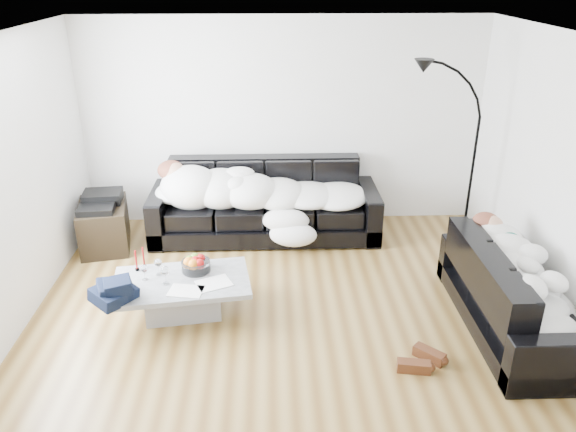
{
  "coord_description": "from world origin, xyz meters",
  "views": [
    {
      "loc": [
        -0.18,
        -4.65,
        3.13
      ],
      "look_at": [
        0.0,
        0.3,
        0.9
      ],
      "focal_mm": 35.0,
      "sensor_mm": 36.0,
      "label": 1
    }
  ],
  "objects_px": {
    "sofa_back": "(265,201)",
    "av_cabinet": "(104,226)",
    "sleeper_back": "(264,187)",
    "wine_glass_b": "(144,273)",
    "wine_glass_a": "(158,267)",
    "candle_right": "(144,258)",
    "floor_lamp": "(472,170)",
    "stereo": "(100,200)",
    "shoes": "(421,360)",
    "coffee_table": "(183,297)",
    "sofa_right": "(515,291)",
    "sleeper_right": "(519,269)",
    "candle_left": "(136,261)",
    "wine_glass_c": "(165,275)",
    "fruit_bowl": "(196,263)"
  },
  "relations": [
    {
      "from": "sofa_back",
      "to": "av_cabinet",
      "type": "xyz_separation_m",
      "value": [
        -1.92,
        -0.26,
        -0.19
      ]
    },
    {
      "from": "sleeper_back",
      "to": "wine_glass_b",
      "type": "bearing_deg",
      "value": -124.41
    },
    {
      "from": "wine_glass_b",
      "to": "wine_glass_a",
      "type": "bearing_deg",
      "value": 38.42
    },
    {
      "from": "candle_right",
      "to": "floor_lamp",
      "type": "relative_size",
      "value": 0.11
    },
    {
      "from": "candle_right",
      "to": "stereo",
      "type": "relative_size",
      "value": 0.5
    },
    {
      "from": "shoes",
      "to": "coffee_table",
      "type": "bearing_deg",
      "value": 178.96
    },
    {
      "from": "shoes",
      "to": "stereo",
      "type": "distance_m",
      "value": 4.04
    },
    {
      "from": "sofa_right",
      "to": "floor_lamp",
      "type": "height_order",
      "value": "floor_lamp"
    },
    {
      "from": "sleeper_right",
      "to": "coffee_table",
      "type": "bearing_deg",
      "value": 83.78
    },
    {
      "from": "candle_right",
      "to": "av_cabinet",
      "type": "distance_m",
      "value": 1.44
    },
    {
      "from": "candle_left",
      "to": "av_cabinet",
      "type": "distance_m",
      "value": 1.45
    },
    {
      "from": "wine_glass_c",
      "to": "sofa_right",
      "type": "bearing_deg",
      "value": -4.86
    },
    {
      "from": "candle_right",
      "to": "floor_lamp",
      "type": "distance_m",
      "value": 3.75
    },
    {
      "from": "sleeper_right",
      "to": "sofa_back",
      "type": "bearing_deg",
      "value": 47.98
    },
    {
      "from": "fruit_bowl",
      "to": "floor_lamp",
      "type": "xyz_separation_m",
      "value": [
        3.04,
        1.12,
        0.52
      ]
    },
    {
      "from": "sofa_back",
      "to": "floor_lamp",
      "type": "xyz_separation_m",
      "value": [
        2.37,
        -0.44,
        0.53
      ]
    },
    {
      "from": "fruit_bowl",
      "to": "wine_glass_a",
      "type": "bearing_deg",
      "value": -169.56
    },
    {
      "from": "coffee_table",
      "to": "floor_lamp",
      "type": "height_order",
      "value": "floor_lamp"
    },
    {
      "from": "wine_glass_b",
      "to": "sofa_back",
      "type": "bearing_deg",
      "value": 56.37
    },
    {
      "from": "stereo",
      "to": "sleeper_back",
      "type": "bearing_deg",
      "value": 0.5
    },
    {
      "from": "fruit_bowl",
      "to": "wine_glass_c",
      "type": "height_order",
      "value": "wine_glass_c"
    },
    {
      "from": "av_cabinet",
      "to": "stereo",
      "type": "xyz_separation_m",
      "value": [
        0.0,
        0.0,
        0.33
      ]
    },
    {
      "from": "sleeper_back",
      "to": "shoes",
      "type": "bearing_deg",
      "value": -62.44
    },
    {
      "from": "wine_glass_b",
      "to": "wine_glass_c",
      "type": "distance_m",
      "value": 0.23
    },
    {
      "from": "wine_glass_b",
      "to": "candle_left",
      "type": "relative_size",
      "value": 0.74
    },
    {
      "from": "sleeper_right",
      "to": "candle_right",
      "type": "xyz_separation_m",
      "value": [
        -3.49,
        0.6,
        -0.14
      ]
    },
    {
      "from": "sofa_right",
      "to": "wine_glass_b",
      "type": "height_order",
      "value": "sofa_right"
    },
    {
      "from": "sofa_back",
      "to": "candle_left",
      "type": "distance_m",
      "value": 1.98
    },
    {
      "from": "sofa_back",
      "to": "shoes",
      "type": "bearing_deg",
      "value": -62.9
    },
    {
      "from": "wine_glass_c",
      "to": "candle_left",
      "type": "distance_m",
      "value": 0.42
    },
    {
      "from": "candle_left",
      "to": "av_cabinet",
      "type": "height_order",
      "value": "candle_left"
    },
    {
      "from": "sofa_back",
      "to": "coffee_table",
      "type": "xyz_separation_m",
      "value": [
        -0.79,
        -1.73,
        -0.27
      ]
    },
    {
      "from": "floor_lamp",
      "to": "coffee_table",
      "type": "bearing_deg",
      "value": 179.34
    },
    {
      "from": "coffee_table",
      "to": "floor_lamp",
      "type": "distance_m",
      "value": 3.51
    },
    {
      "from": "sofa_back",
      "to": "stereo",
      "type": "bearing_deg",
      "value": -172.41
    },
    {
      "from": "sleeper_right",
      "to": "wine_glass_c",
      "type": "bearing_deg",
      "value": 85.14
    },
    {
      "from": "sofa_back",
      "to": "shoes",
      "type": "height_order",
      "value": "sofa_back"
    },
    {
      "from": "sleeper_right",
      "to": "wine_glass_b",
      "type": "bearing_deg",
      "value": 84.06
    },
    {
      "from": "sofa_right",
      "to": "shoes",
      "type": "bearing_deg",
      "value": 118.51
    },
    {
      "from": "sofa_back",
      "to": "sleeper_back",
      "type": "distance_m",
      "value": 0.21
    },
    {
      "from": "candle_right",
      "to": "wine_glass_a",
      "type": "bearing_deg",
      "value": -41.01
    },
    {
      "from": "sleeper_right",
      "to": "candle_right",
      "type": "distance_m",
      "value": 3.54
    },
    {
      "from": "sofa_right",
      "to": "candle_right",
      "type": "distance_m",
      "value": 3.54
    },
    {
      "from": "fruit_bowl",
      "to": "candle_right",
      "type": "relative_size",
      "value": 1.27
    },
    {
      "from": "sleeper_right",
      "to": "wine_glass_b",
      "type": "xyz_separation_m",
      "value": [
        -3.44,
        0.36,
        -0.17
      ]
    },
    {
      "from": "wine_glass_b",
      "to": "floor_lamp",
      "type": "height_order",
      "value": "floor_lamp"
    },
    {
      "from": "sofa_back",
      "to": "wine_glass_c",
      "type": "xyz_separation_m",
      "value": [
        -0.93,
        -1.8,
        0.01
      ]
    },
    {
      "from": "sleeper_right",
      "to": "sofa_right",
      "type": "bearing_deg",
      "value": 0.0
    },
    {
      "from": "sleeper_right",
      "to": "stereo",
      "type": "height_order",
      "value": "sleeper_right"
    },
    {
      "from": "wine_glass_a",
      "to": "sleeper_back",
      "type": "bearing_deg",
      "value": 56.92
    }
  ]
}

